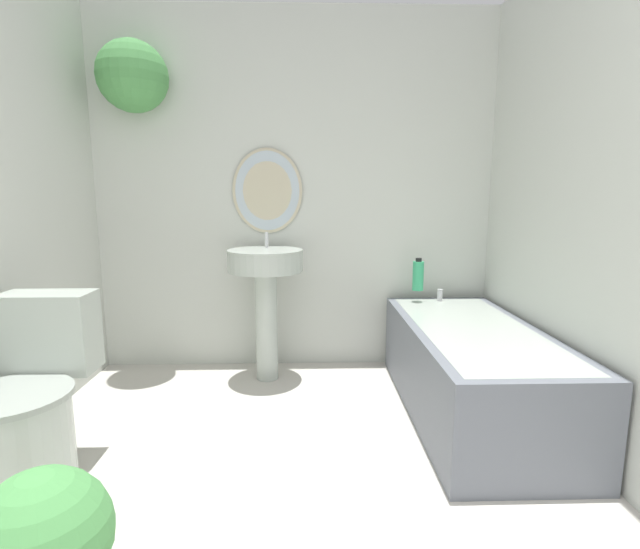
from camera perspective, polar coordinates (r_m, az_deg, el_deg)
name	(u,v)px	position (r m, az deg, el deg)	size (l,w,h in m)	color
wall_back	(269,175)	(3.20, -6.31, 12.05)	(2.79, 0.43, 2.40)	silver
wall_right	(635,192)	(2.22, 34.29, 8.36)	(0.06, 2.88, 2.40)	silver
toilet	(26,414)	(2.28, -32.48, -14.32)	(0.44, 0.61, 0.77)	#B2BCB2
pedestal_sink	(266,281)	(2.97, -6.70, -0.84)	(0.47, 0.47, 0.95)	#B2BCB2
bathtub	(472,368)	(2.71, 18.16, -10.92)	(0.68, 1.51, 0.57)	slate
shampoo_bottle	(418,275)	(3.14, 11.98, -0.10)	(0.07, 0.07, 0.22)	#38B275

